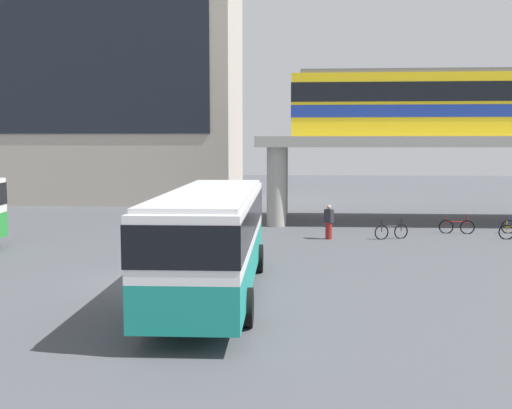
# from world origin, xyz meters

# --- Properties ---
(ground_plane) EXTENTS (120.00, 120.00, 0.00)m
(ground_plane) POSITION_xyz_m (0.00, 10.00, 0.00)
(ground_plane) COLOR #47494F
(station_building) EXTENTS (26.44, 11.71, 19.81)m
(station_building) POSITION_xyz_m (-13.44, 29.83, 9.91)
(station_building) COLOR #B2A899
(station_building) RESTS_ON ground_plane
(elevated_platform) EXTENTS (28.69, 6.76, 5.02)m
(elevated_platform) POSITION_xyz_m (16.73, 16.88, 4.33)
(elevated_platform) COLOR #9E9B93
(elevated_platform) RESTS_ON ground_plane
(train) EXTENTS (25.23, 2.96, 3.84)m
(train) POSITION_xyz_m (16.96, 16.88, 6.99)
(train) COLOR yellow
(train) RESTS_ON elevated_platform
(bus_main) EXTENTS (2.91, 11.08, 3.22)m
(bus_main) POSITION_xyz_m (2.17, -1.65, 1.99)
(bus_main) COLOR teal
(bus_main) RESTS_ON ground_plane
(bicycle_black) EXTENTS (1.70, 0.67, 1.04)m
(bicycle_black) POSITION_xyz_m (9.31, 9.93, 0.36)
(bicycle_black) COLOR black
(bicycle_black) RESTS_ON ground_plane
(bicycle_red) EXTENTS (1.79, 0.24, 1.04)m
(bicycle_red) POSITION_xyz_m (12.95, 11.95, 0.36)
(bicycle_red) COLOR black
(bicycle_red) RESTS_ON ground_plane
(pedestrian_walking_across) EXTENTS (0.47, 0.46, 1.67)m
(pedestrian_walking_across) POSITION_xyz_m (6.27, 9.70, 0.78)
(pedestrian_walking_across) COLOR maroon
(pedestrian_walking_across) RESTS_ON ground_plane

